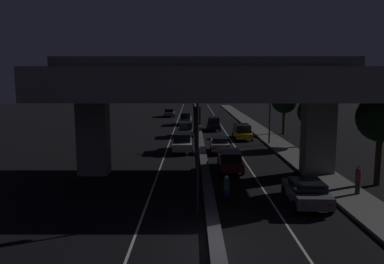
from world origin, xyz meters
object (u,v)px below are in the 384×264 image
at_px(traffic_light_left_of_median, 196,139).
at_px(car_silver_third, 219,144).
at_px(car_dark_red_second, 229,160).
at_px(motorcycle_blue_filtering_near, 225,190).
at_px(car_grey_lead, 305,192).
at_px(car_taxi_yellow_fourth, 241,131).
at_px(car_white_lead_oncoming, 181,142).
at_px(car_silver_second_oncoming, 184,129).
at_px(pedestrian_on_sidewalk, 357,180).
at_px(car_grey_third_oncoming, 185,118).
at_px(car_black_fifth, 212,123).
at_px(street_lamp, 265,104).
at_px(car_grey_fourth_oncoming, 168,112).

distance_m(traffic_light_left_of_median, car_silver_third, 17.46).
xyz_separation_m(car_dark_red_second, motorcycle_blue_filtering_near, (-0.98, -7.59, -0.16)).
xyz_separation_m(car_grey_lead, car_taxi_yellow_fourth, (-0.37, 23.88, 0.17)).
relative_size(car_white_lead_oncoming, car_silver_second_oncoming, 1.18).
xyz_separation_m(car_dark_red_second, car_taxi_yellow_fourth, (2.96, 15.48, 0.14)).
bearing_deg(pedestrian_on_sidewalk, car_dark_red_second, 135.21).
bearing_deg(car_silver_second_oncoming, car_taxi_yellow_fourth, 69.96).
height_order(car_grey_lead, car_grey_third_oncoming, car_grey_third_oncoming).
relative_size(car_dark_red_second, car_white_lead_oncoming, 1.01).
relative_size(car_grey_lead, car_grey_third_oncoming, 0.89).
distance_m(car_grey_lead, car_silver_second_oncoming, 27.05).
height_order(car_black_fifth, car_white_lead_oncoming, car_black_fifth).
distance_m(traffic_light_left_of_median, car_grey_third_oncoming, 40.30).
xyz_separation_m(car_dark_red_second, car_grey_third_oncoming, (-3.90, 30.52, 0.23)).
xyz_separation_m(car_silver_second_oncoming, motorcycle_blue_filtering_near, (2.81, -25.28, -0.34)).
distance_m(street_lamp, car_silver_second_oncoming, 11.24).
xyz_separation_m(car_silver_second_oncoming, pedestrian_on_sidewalk, (10.67, -24.51, 0.05)).
bearing_deg(street_lamp, car_silver_third, -141.10).
relative_size(car_dark_red_second, car_taxi_yellow_fourth, 1.04).
distance_m(car_dark_red_second, motorcycle_blue_filtering_near, 7.65).
distance_m(car_white_lead_oncoming, car_grey_third_oncoming, 22.83).
height_order(car_grey_lead, car_dark_red_second, car_dark_red_second).
distance_m(car_black_fifth, car_grey_third_oncoming, 7.85).
distance_m(street_lamp, motorcycle_blue_filtering_near, 20.46).
xyz_separation_m(car_taxi_yellow_fourth, car_silver_second_oncoming, (-6.76, 2.21, 0.04)).
relative_size(traffic_light_left_of_median, car_white_lead_oncoming, 1.21).
xyz_separation_m(car_grey_fourth_oncoming, motorcycle_blue_filtering_near, (6.35, -51.45, -0.19)).
bearing_deg(car_grey_third_oncoming, car_black_fifth, 32.88).
bearing_deg(motorcycle_blue_filtering_near, car_silver_third, -3.84).
distance_m(car_white_lead_oncoming, car_grey_fourth_oncoming, 36.34).
height_order(car_white_lead_oncoming, car_silver_second_oncoming, car_white_lead_oncoming).
bearing_deg(car_white_lead_oncoming, car_grey_fourth_oncoming, -175.69).
height_order(car_black_fifth, motorcycle_blue_filtering_near, car_black_fifth).
height_order(car_taxi_yellow_fourth, car_grey_fourth_oncoming, car_taxi_yellow_fourth).
relative_size(car_dark_red_second, motorcycle_blue_filtering_near, 2.52).
relative_size(traffic_light_left_of_median, car_grey_lead, 1.37).
bearing_deg(car_dark_red_second, traffic_light_left_of_median, 166.15).
bearing_deg(car_grey_fourth_oncoming, street_lamp, 20.39).
xyz_separation_m(car_black_fifth, car_grey_third_oncoming, (-3.95, 6.78, 0.01)).
bearing_deg(car_silver_third, street_lamp, -49.48).
distance_m(street_lamp, car_grey_third_oncoming, 21.18).
bearing_deg(car_taxi_yellow_fourth, car_black_fifth, 18.49).
bearing_deg(car_grey_fourth_oncoming, car_grey_lead, 10.99).
height_order(car_silver_third, car_grey_fourth_oncoming, car_grey_fourth_oncoming).
relative_size(street_lamp, car_taxi_yellow_fourth, 1.60).
height_order(car_grey_lead, pedestrian_on_sidewalk, pedestrian_on_sidewalk).
bearing_deg(car_grey_third_oncoming, pedestrian_on_sidewalk, 18.78).
height_order(traffic_light_left_of_median, pedestrian_on_sidewalk, traffic_light_left_of_median).
distance_m(car_silver_third, car_black_fifth, 16.40).
height_order(car_dark_red_second, car_silver_third, car_dark_red_second).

